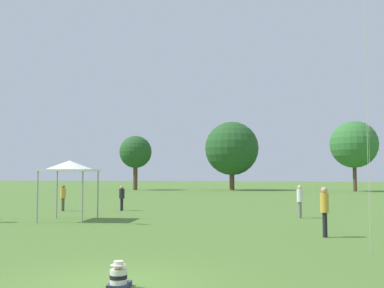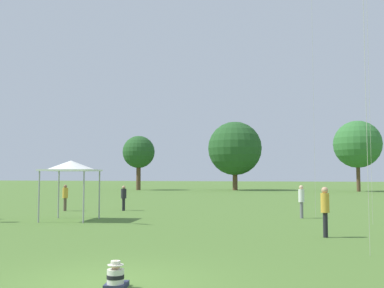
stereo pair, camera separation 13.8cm
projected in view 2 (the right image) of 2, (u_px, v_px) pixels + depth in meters
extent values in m
plane|color=#4C702D|center=(108.00, 284.00, 9.09)|extent=(300.00, 300.00, 0.00)
cube|color=#282D47|center=(116.00, 285.00, 8.76)|extent=(0.49, 0.57, 0.10)
cylinder|color=silver|center=(115.00, 277.00, 8.68)|extent=(0.38, 0.38, 0.28)
cylinder|color=black|center=(115.00, 277.00, 8.68)|extent=(0.39, 0.39, 0.08)
sphere|color=#DBAD89|center=(116.00, 265.00, 8.69)|extent=(0.18, 0.18, 0.18)
cylinder|color=beige|center=(116.00, 265.00, 8.69)|extent=(0.31, 0.31, 0.01)
cylinder|color=beige|center=(116.00, 263.00, 8.70)|extent=(0.19, 0.19, 0.08)
cylinder|color=black|center=(325.00, 225.00, 15.87)|extent=(0.18, 0.18, 0.87)
cylinder|color=gold|center=(325.00, 203.00, 15.92)|extent=(0.33, 0.33, 0.69)
sphere|color=tan|center=(325.00, 190.00, 15.95)|extent=(0.24, 0.24, 0.24)
cylinder|color=black|center=(124.00, 205.00, 27.78)|extent=(0.22, 0.22, 0.76)
cylinder|color=#232328|center=(124.00, 194.00, 27.83)|extent=(0.40, 0.40, 0.60)
sphere|color=tan|center=(124.00, 187.00, 27.85)|extent=(0.20, 0.20, 0.20)
cylinder|color=slate|center=(302.00, 210.00, 22.92)|extent=(0.21, 0.21, 0.82)
cylinder|color=silver|center=(301.00, 196.00, 22.98)|extent=(0.38, 0.38, 0.65)
sphere|color=#DBAD89|center=(301.00, 187.00, 23.00)|extent=(0.22, 0.22, 0.22)
cylinder|color=brown|center=(65.00, 204.00, 27.60)|extent=(0.26, 0.26, 0.79)
cylinder|color=gold|center=(65.00, 193.00, 27.64)|extent=(0.47, 0.47, 0.62)
sphere|color=brown|center=(65.00, 186.00, 27.67)|extent=(0.21, 0.21, 0.21)
cube|color=white|center=(71.00, 170.00, 21.92)|extent=(2.70, 2.70, 0.08)
cone|color=white|center=(71.00, 165.00, 21.93)|extent=(2.56, 2.56, 0.43)
cylinder|color=#99999E|center=(59.00, 195.00, 23.04)|extent=(0.07, 0.07, 2.40)
cylinder|color=#99999E|center=(99.00, 195.00, 22.77)|extent=(0.07, 0.07, 2.40)
cylinder|color=#99999E|center=(39.00, 197.00, 20.89)|extent=(0.07, 0.07, 2.40)
cylinder|color=#99999E|center=(84.00, 197.00, 20.62)|extent=(0.07, 0.07, 2.40)
cylinder|color=#BCB7A8|center=(369.00, 75.00, 20.51)|extent=(0.01, 0.01, 13.50)
cylinder|color=#BCB7A8|center=(312.00, 14.00, 24.07)|extent=(0.01, 0.01, 21.66)
cylinder|color=#BCB7A8|center=(364.00, 39.00, 12.61)|extent=(0.01, 0.01, 12.05)
cylinder|color=brown|center=(235.00, 177.00, 65.53)|extent=(0.71, 0.71, 3.95)
sphere|color=#235123|center=(235.00, 148.00, 65.82)|extent=(7.86, 7.86, 7.86)
cylinder|color=brown|center=(138.00, 175.00, 66.27)|extent=(0.64, 0.64, 4.32)
sphere|color=#235123|center=(139.00, 152.00, 66.51)|extent=(4.77, 4.77, 4.77)
cylinder|color=brown|center=(358.00, 174.00, 60.19)|extent=(0.50, 0.50, 4.61)
sphere|color=#337033|center=(357.00, 144.00, 60.47)|extent=(6.37, 6.37, 6.37)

